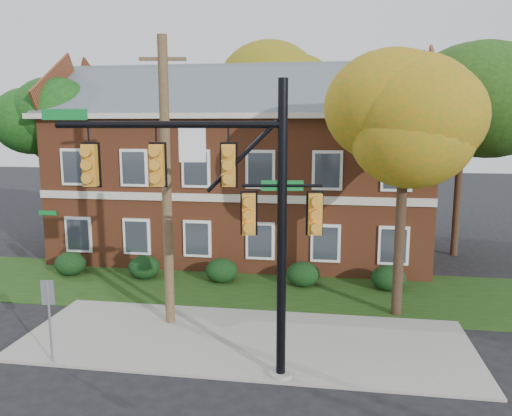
# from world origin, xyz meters

# --- Properties ---
(ground) EXTENTS (120.00, 120.00, 0.00)m
(ground) POSITION_xyz_m (0.00, 0.00, 0.00)
(ground) COLOR black
(ground) RESTS_ON ground
(sidewalk) EXTENTS (14.00, 5.00, 0.08)m
(sidewalk) POSITION_xyz_m (0.00, 1.00, 0.04)
(sidewalk) COLOR gray
(sidewalk) RESTS_ON ground
(grass_strip) EXTENTS (30.00, 6.00, 0.04)m
(grass_strip) POSITION_xyz_m (0.00, 6.00, 0.02)
(grass_strip) COLOR #193811
(grass_strip) RESTS_ON ground
(apartment_building) EXTENTS (18.80, 8.80, 9.74)m
(apartment_building) POSITION_xyz_m (-2.00, 11.95, 4.99)
(apartment_building) COLOR brown
(apartment_building) RESTS_ON ground
(hedge_far_left) EXTENTS (1.40, 1.26, 1.05)m
(hedge_far_left) POSITION_xyz_m (-9.00, 6.70, 0.53)
(hedge_far_left) COLOR black
(hedge_far_left) RESTS_ON ground
(hedge_left) EXTENTS (1.40, 1.26, 1.05)m
(hedge_left) POSITION_xyz_m (-5.50, 6.70, 0.53)
(hedge_left) COLOR black
(hedge_left) RESTS_ON ground
(hedge_center) EXTENTS (1.40, 1.26, 1.05)m
(hedge_center) POSITION_xyz_m (-2.00, 6.70, 0.53)
(hedge_center) COLOR black
(hedge_center) RESTS_ON ground
(hedge_right) EXTENTS (1.40, 1.26, 1.05)m
(hedge_right) POSITION_xyz_m (1.50, 6.70, 0.53)
(hedge_right) COLOR black
(hedge_right) RESTS_ON ground
(hedge_far_right) EXTENTS (1.40, 1.26, 1.05)m
(hedge_far_right) POSITION_xyz_m (5.00, 6.70, 0.53)
(hedge_far_right) COLOR black
(hedge_far_right) RESTS_ON ground
(tree_near_right) EXTENTS (4.50, 4.25, 8.58)m
(tree_near_right) POSITION_xyz_m (5.22, 3.87, 6.67)
(tree_near_right) COLOR black
(tree_near_right) RESTS_ON ground
(tree_left_rear) EXTENTS (5.40, 5.10, 8.88)m
(tree_left_rear) POSITION_xyz_m (-11.73, 10.84, 6.68)
(tree_left_rear) COLOR black
(tree_left_rear) RESTS_ON ground
(tree_right_rear) EXTENTS (6.30, 5.95, 10.62)m
(tree_right_rear) POSITION_xyz_m (9.31, 12.81, 8.12)
(tree_right_rear) COLOR black
(tree_right_rear) RESTS_ON ground
(tree_far_rear) EXTENTS (6.84, 6.46, 11.52)m
(tree_far_rear) POSITION_xyz_m (-0.66, 19.79, 8.84)
(tree_far_rear) COLOR black
(tree_far_rear) RESTS_ON ground
(traffic_signal) EXTENTS (7.00, 1.21, 7.86)m
(traffic_signal) POSITION_xyz_m (-0.03, -1.36, 4.88)
(traffic_signal) COLOR gray
(traffic_signal) RESTS_ON ground
(utility_pole) EXTENTS (1.48, 0.37, 9.52)m
(utility_pole) POSITION_xyz_m (-2.75, 2.00, 4.83)
(utility_pole) COLOR #4A3A22
(utility_pole) RESTS_ON ground
(sign_post) EXTENTS (0.36, 0.11, 2.48)m
(sign_post) POSITION_xyz_m (-5.13, -1.34, 1.68)
(sign_post) COLOR slate
(sign_post) RESTS_ON ground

